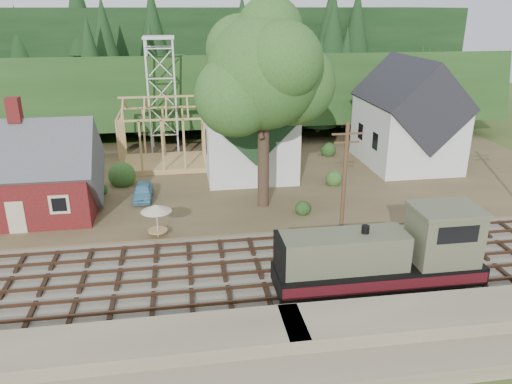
{
  "coord_description": "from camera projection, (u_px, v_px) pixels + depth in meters",
  "views": [
    {
      "loc": [
        -4.3,
        -26.75,
        15.5
      ],
      "look_at": [
        0.79,
        6.0,
        3.0
      ],
      "focal_mm": 35.0,
      "sensor_mm": 36.0,
      "label": 1
    }
  ],
  "objects": [
    {
      "name": "embankment",
      "position": [
        287.0,
        363.0,
        22.96
      ],
      "size": [
        64.0,
        5.0,
        1.6
      ],
      "primitive_type": "cube",
      "color": "#7F7259",
      "rests_on": "ground"
    },
    {
      "name": "big_tree",
      "position": [
        266.0,
        81.0,
        36.84
      ],
      "size": [
        10.9,
        8.4,
        14.7
      ],
      "color": "#38281E",
      "rests_on": "village_flat"
    },
    {
      "name": "locomotive",
      "position": [
        387.0,
        256.0,
        28.3
      ],
      "size": [
        11.81,
        2.95,
        4.73
      ],
      "color": "black",
      "rests_on": "railroad_bed"
    },
    {
      "name": "church",
      "position": [
        246.0,
        120.0,
        47.47
      ],
      "size": [
        8.4,
        15.17,
        13.0
      ],
      "color": "silver",
      "rests_on": "village_flat"
    },
    {
      "name": "timber_frame",
      "position": [
        163.0,
        137.0,
        49.14
      ],
      "size": [
        8.2,
        6.2,
        6.99
      ],
      "color": "tan",
      "rests_on": "village_flat"
    },
    {
      "name": "telegraph_pole_near",
      "position": [
        345.0,
        175.0,
        35.13
      ],
      "size": [
        2.2,
        0.28,
        8.0
      ],
      "color": "#4C331E",
      "rests_on": "ground"
    },
    {
      "name": "ground",
      "position": [
        258.0,
        272.0,
        30.82
      ],
      "size": [
        140.0,
        140.0,
        0.0
      ],
      "primitive_type": "plane",
      "color": "#384C1E",
      "rests_on": "ground"
    },
    {
      "name": "patio_set",
      "position": [
        156.0,
        210.0,
        34.19
      ],
      "size": [
        2.12,
        2.12,
        2.36
      ],
      "color": "silver",
      "rests_on": "village_flat"
    },
    {
      "name": "ridge",
      "position": [
        204.0,
        102.0,
        84.44
      ],
      "size": [
        80.0,
        20.0,
        12.0
      ],
      "primitive_type": "cube",
      "color": "black",
      "rests_on": "ground"
    },
    {
      "name": "depot",
      "position": [
        26.0,
        178.0,
        37.55
      ],
      "size": [
        10.8,
        7.41,
        9.0
      ],
      "color": "#501412",
      "rests_on": "village_flat"
    },
    {
      "name": "village_flat",
      "position": [
        228.0,
        177.0,
        47.4
      ],
      "size": [
        64.0,
        26.0,
        0.3
      ],
      "primitive_type": "cube",
      "color": "brown",
      "rests_on": "ground"
    },
    {
      "name": "car_red",
      "position": [
        404.0,
        154.0,
        51.68
      ],
      "size": [
        4.89,
        2.47,
        1.33
      ],
      "primitive_type": "imported",
      "rotation": [
        0.0,
        0.0,
        1.63
      ],
      "color": "#AC130D",
      "rests_on": "village_flat"
    },
    {
      "name": "hillside",
      "position": [
        211.0,
        123.0,
        69.65
      ],
      "size": [
        70.0,
        28.96,
        12.74
      ],
      "primitive_type": "cube",
      "rotation": [
        -0.17,
        0.0,
        0.0
      ],
      "color": "#1E3F19",
      "rests_on": "ground"
    },
    {
      "name": "car_blue",
      "position": [
        143.0,
        192.0,
        41.3
      ],
      "size": [
        1.64,
        3.88,
        1.31
      ],
      "primitive_type": "imported",
      "rotation": [
        0.0,
        0.0,
        -0.02
      ],
      "color": "#5EA6CB",
      "rests_on": "village_flat"
    },
    {
      "name": "railroad_bed",
      "position": [
        258.0,
        271.0,
        30.79
      ],
      "size": [
        64.0,
        11.0,
        0.16
      ],
      "primitive_type": "cube",
      "color": "#726B5B",
      "rests_on": "ground"
    },
    {
      "name": "lattice_tower",
      "position": [
        160.0,
        60.0,
        52.3
      ],
      "size": [
        3.2,
        3.2,
        12.12
      ],
      "color": "silver",
      "rests_on": "village_flat"
    },
    {
      "name": "farmhouse",
      "position": [
        408.0,
        119.0,
        49.25
      ],
      "size": [
        8.4,
        10.8,
        10.6
      ],
      "color": "silver",
      "rests_on": "village_flat"
    }
  ]
}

